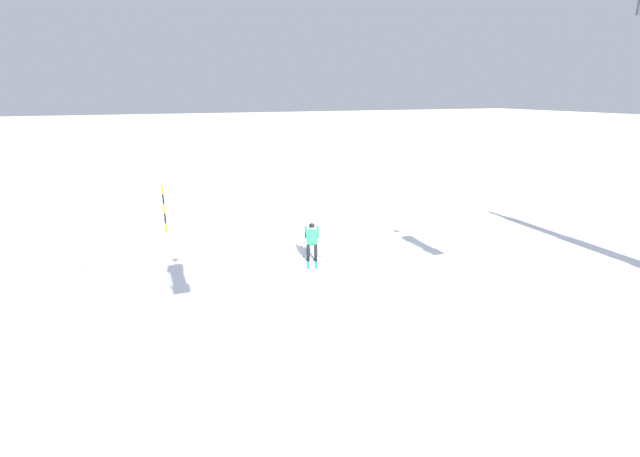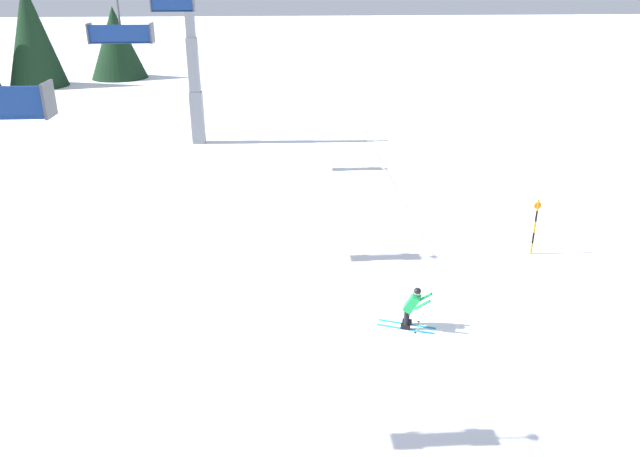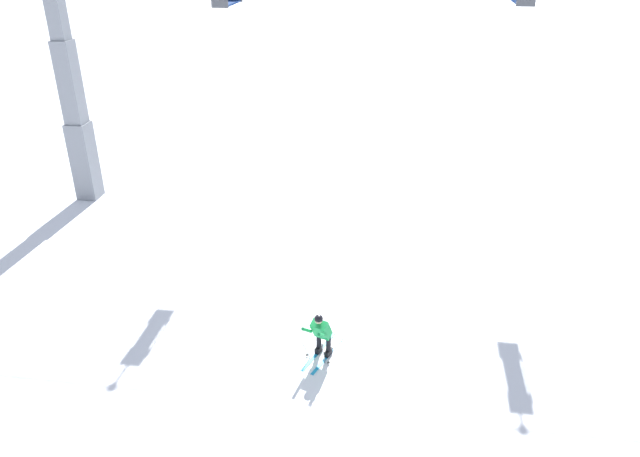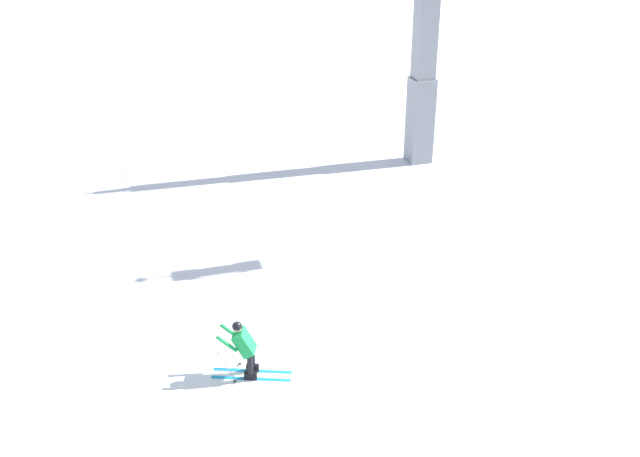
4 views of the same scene
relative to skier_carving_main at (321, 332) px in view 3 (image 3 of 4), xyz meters
The scene contains 3 objects.
ground_plane 1.46m from the skier_carving_main, 102.50° to the left, with size 260.00×260.00×0.00m, color white.
skier_carving_main is the anchor object (origin of this frame).
lift_tower_near 14.51m from the skier_carving_main, 141.00° to the left, with size 0.83×2.64×10.06m.
Camera 3 is at (2.02, -13.56, 10.13)m, focal length 33.59 mm.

